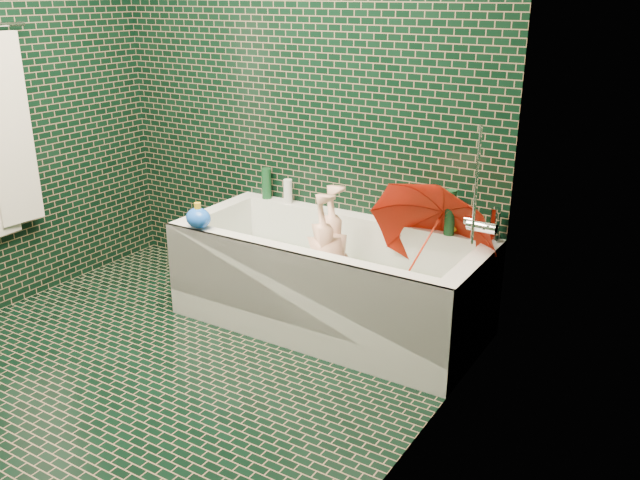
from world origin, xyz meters
The scene contains 18 objects.
floor centered at (0.00, 0.00, 0.00)m, with size 2.80×2.80×0.00m, color black.
wall_back centered at (0.00, 1.40, 1.25)m, with size 2.80×2.80×0.00m, color black.
wall_right centered at (1.30, 0.00, 1.25)m, with size 2.80×2.80×0.00m, color black.
bathtub centered at (0.45, 1.01, 0.21)m, with size 1.70×0.75×0.55m.
bath_mat centered at (0.45, 1.02, 0.16)m, with size 1.35×0.47×0.01m, color green.
water centered at (0.45, 1.02, 0.30)m, with size 1.48×0.53×0.00m, color silver.
faucet centered at (1.26, 1.02, 0.77)m, with size 0.18×0.19×0.55m.
child centered at (0.47, 1.00, 0.31)m, with size 0.35×0.23×0.95m, color #EEB095.
umbrella centered at (0.97, 1.08, 0.55)m, with size 0.66×0.66×0.58m, color red.
soap_bottle_a centered at (1.22, 1.31, 0.55)m, with size 0.09×0.09×0.23m, color white.
soap_bottle_b centered at (1.20, 1.34, 0.55)m, with size 0.09×0.09×0.20m, color #58217E.
soap_bottle_c centered at (1.18, 1.33, 0.55)m, with size 0.13×0.13×0.17m, color #124120.
bottle_right_tall centered at (1.01, 1.32, 0.67)m, with size 0.06×0.06×0.25m, color #124120.
bottle_right_pump centered at (1.25, 1.33, 0.64)m, with size 0.05×0.05×0.18m, color silver.
bottle_left_tall centered at (-0.21, 1.35, 0.65)m, with size 0.06×0.06×0.19m, color #124120.
bottle_left_short centered at (-0.04, 1.33, 0.62)m, with size 0.05×0.05×0.15m, color white.
rubber_duck centered at (1.02, 1.36, 0.59)m, with size 0.11×0.08×0.08m.
bath_toy centered at (-0.19, 0.69, 0.61)m, with size 0.16×0.14×0.14m.
Camera 1 is at (2.21, -1.93, 1.78)m, focal length 38.00 mm.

